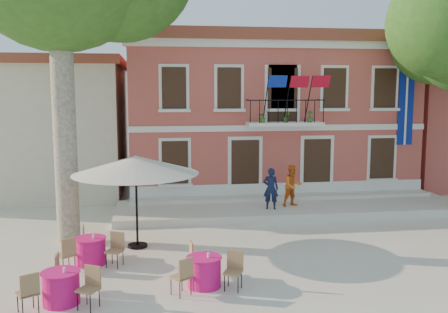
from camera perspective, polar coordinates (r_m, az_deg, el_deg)
ground at (r=16.01m, az=4.88°, el=-10.26°), size 90.00×90.00×0.00m
main_building at (r=25.46m, az=4.38°, el=5.02°), size 13.50×9.59×7.50m
neighbor_west at (r=26.61m, az=-21.17°, el=3.42°), size 9.40×9.40×6.40m
terrace at (r=20.56m, az=7.62°, el=-5.86°), size 14.00×3.40×0.30m
patio_umbrella at (r=15.62m, az=-10.06°, el=-0.97°), size 3.90×3.90×2.90m
pedestrian_navy at (r=19.51m, az=5.37°, el=-3.66°), size 0.67×0.53×1.62m
pedestrian_orange at (r=20.10m, az=7.86°, el=-3.32°), size 0.94×0.82×1.66m
cafe_table_0 at (r=12.43m, az=-18.15°, el=-13.87°), size 1.87×1.64×0.95m
cafe_table_1 at (r=12.81m, az=-2.28°, el=-12.84°), size 1.86×1.71×0.95m
cafe_table_3 at (r=14.82m, az=-15.01°, el=-10.23°), size 1.86×1.72×0.95m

